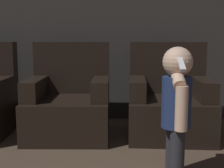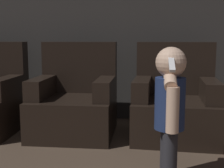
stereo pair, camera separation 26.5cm
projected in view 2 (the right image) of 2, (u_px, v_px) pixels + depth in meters
The scene contains 4 objects.
wall_back at pixel (102, 13), 3.77m from camera, with size 8.40×0.05×2.60m.
armchair_middle at pixel (75, 103), 3.28m from camera, with size 0.83×0.82×0.96m.
armchair_right at pixel (175, 105), 3.18m from camera, with size 0.87×0.87×0.96m.
person_toddler at pixel (170, 104), 2.13m from camera, with size 0.21×0.36×0.94m.
Camera 2 is at (0.51, 0.67, 1.00)m, focal length 50.00 mm.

